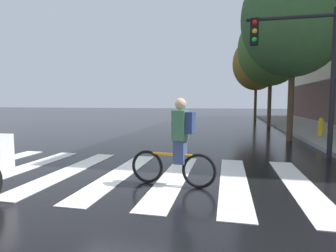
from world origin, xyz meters
name	(u,v)px	position (x,y,z in m)	size (l,w,h in m)	color
ground_plane	(115,174)	(0.00, 0.00, 0.00)	(120.00, 120.00, 0.00)	black
crosswalk_stripes	(94,172)	(-0.51, 0.00, 0.01)	(9.27, 4.01, 0.01)	silver
cyclist	(179,143)	(1.56, -0.57, 0.84)	(1.71, 0.39, 1.69)	black
traffic_light_near	(302,58)	(4.51, 2.91, 2.86)	(2.47, 0.28, 4.20)	black
fire_hydrant	(321,127)	(6.40, 7.15, 0.53)	(0.33, 0.22, 0.78)	gold
street_tree_near	(294,17)	(5.00, 6.47, 5.00)	(4.16, 4.16, 7.40)	#4C3823
street_tree_mid	(271,48)	(5.13, 13.15, 5.02)	(4.18, 4.18, 7.43)	#4C3823
street_tree_far	(256,63)	(4.93, 20.23, 5.03)	(4.18, 4.18, 7.44)	#4C3823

